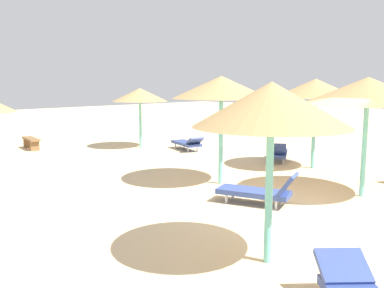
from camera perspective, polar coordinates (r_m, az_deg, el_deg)
The scene contains 10 objects.
ground_plane at distance 9.76m, azimuth 12.83°, elevation -8.79°, with size 80.00×80.00×0.00m, color beige.
parasol_0 at distance 11.12m, azimuth 22.86°, elevation 6.69°, with size 3.14×3.14×2.99m.
parasol_2 at distance 6.46m, azimuth 10.78°, elevation 5.24°, with size 2.42×2.42×2.86m.
parasol_3 at distance 18.45m, azimuth -7.13°, elevation 6.66°, with size 2.42×2.42×2.62m.
parasol_4 at distance 14.37m, azimuth 16.52°, elevation 7.27°, with size 2.73×2.73×2.98m.
parasol_6 at distance 11.63m, azimuth 4.02°, elevation 7.69°, with size 2.74×2.74×3.03m.
lounger_3 at distance 17.74m, azimuth -0.61°, elevation 0.14°, with size 1.19×2.01×0.67m.
lounger_4 at distance 15.55m, azimuth 11.64°, elevation -1.15°, with size 1.93×1.48×0.78m.
lounger_6 at distance 9.97m, azimuth 9.17°, elevation -6.37°, with size 1.20×1.95×0.81m.
bench_1 at distance 19.33m, azimuth -21.12°, elevation 0.36°, with size 0.66×1.55×0.49m.
Camera 1 is at (-7.98, -4.84, 2.84)m, focal length 39.06 mm.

